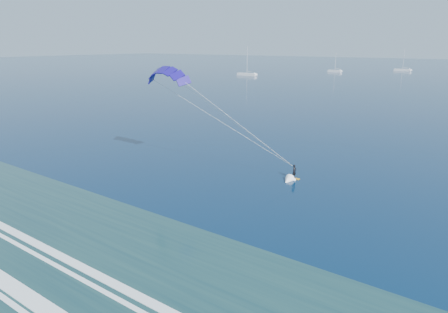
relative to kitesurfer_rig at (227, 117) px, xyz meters
name	(u,v)px	position (x,y,z in m)	size (l,w,h in m)	color
kitesurfer_rig	(227,117)	(0.00, 0.00, 0.00)	(19.48, 7.48, 13.44)	orange
sailboat_0	(247,74)	(-78.96, 128.22, -6.11)	(10.18, 2.40, 13.64)	silver
sailboat_1	(335,71)	(-53.28, 175.97, -6.13)	(7.28, 2.40, 10.20)	silver
sailboat_2	(402,70)	(-25.76, 207.04, -6.12)	(8.84, 2.40, 11.90)	silver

